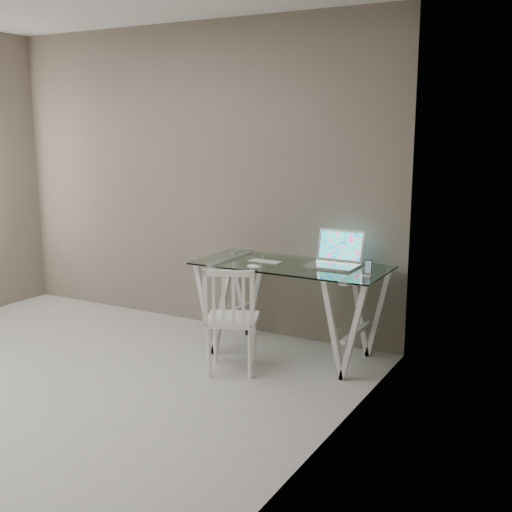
{
  "coord_description": "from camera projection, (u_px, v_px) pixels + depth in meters",
  "views": [
    {
      "loc": [
        3.32,
        -2.58,
        1.8
      ],
      "look_at": [
        1.05,
        1.53,
        0.85
      ],
      "focal_mm": 45.0,
      "sensor_mm": 36.0,
      "label": 1
    }
  ],
  "objects": [
    {
      "name": "desk",
      "position": [
        291.0,
        309.0,
        5.07
      ],
      "size": [
        1.5,
        0.7,
        0.75
      ],
      "color": "silver",
      "rests_on": "ground"
    },
    {
      "name": "chair",
      "position": [
        231.0,
        315.0,
        4.67
      ],
      "size": [
        0.49,
        0.49,
        0.81
      ],
      "rotation": [
        0.0,
        0.0,
        0.41
      ],
      "color": "white",
      "rests_on": "ground"
    },
    {
      "name": "laptop",
      "position": [
        336.0,
        257.0,
        4.95
      ],
      "size": [
        0.38,
        0.34,
        0.26
      ],
      "color": "silver",
      "rests_on": "desk"
    },
    {
      "name": "keyboard",
      "position": [
        265.0,
        262.0,
        5.08
      ],
      "size": [
        0.27,
        0.11,
        0.01
      ],
      "primitive_type": "cube",
      "color": "silver",
      "rests_on": "desk"
    },
    {
      "name": "mouse",
      "position": [
        254.0,
        267.0,
        4.83
      ],
      "size": [
        0.11,
        0.07,
        0.04
      ],
      "primitive_type": "ellipsoid",
      "color": "white",
      "rests_on": "desk"
    },
    {
      "name": "phone_dock",
      "position": [
        368.0,
        272.0,
        4.6
      ],
      "size": [
        0.06,
        0.06,
        0.12
      ],
      "color": "white",
      "rests_on": "desk"
    }
  ]
}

